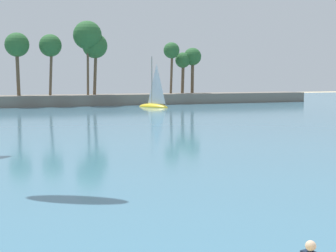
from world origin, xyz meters
TOP-DOWN VIEW (x-y plane):
  - sea at (0.00, 63.71)m, footprint 220.00×113.60m
  - sailboat_near_shore at (22.81, 71.60)m, footprint 4.17×5.87m

SIDE VIEW (x-z plane):
  - sea at x=0.00m, z-range 0.00..0.06m
  - sailboat_near_shore at x=22.81m, z-range -3.34..4.96m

